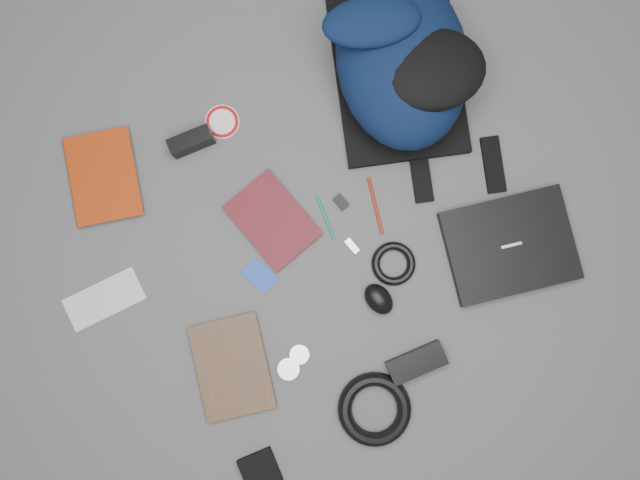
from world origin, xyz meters
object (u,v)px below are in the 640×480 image
backpack (402,61)px  comic_book (197,375)px  textbook_red (70,184)px  mouse (379,299)px  power_brick (416,363)px  laptop (510,246)px  pouch (260,471)px  compact_camera (191,142)px  dvd_case (273,221)px

backpack → comic_book: bearing=-131.0°
textbook_red → mouse: bearing=-31.8°
mouse → power_brick: bearing=-98.0°
laptop → textbook_red: (-0.87, 0.71, -0.00)m
textbook_red → pouch: textbook_red is taller
textbook_red → power_brick: size_ratio=1.60×
compact_camera → mouse: compact_camera is taller
textbook_red → mouse: 0.84m
textbook_red → compact_camera: size_ratio=2.08×
laptop → dvd_case: laptop is taller
mouse → pouch: 0.52m
textbook_red → mouse: mouse is taller
compact_camera → dvd_case: bearing=-66.6°
power_brick → backpack: bearing=70.1°
compact_camera → pouch: compact_camera is taller
backpack → power_brick: bearing=-94.5°
power_brick → compact_camera: bearing=112.4°
backpack → mouse: 0.59m
pouch → backpack: bearing=39.6°
dvd_case → pouch: bearing=-132.7°
textbook_red → pouch: size_ratio=2.62×
comic_book → mouse: size_ratio=2.85×
laptop → compact_camera: size_ratio=2.82×
compact_camera → mouse: (0.20, -0.58, -0.01)m
comic_book → mouse: bearing=9.6°
backpack → comic_book: backpack is taller
laptop → pouch: size_ratio=3.55×
backpack → power_brick: (-0.35, -0.65, -0.09)m
dvd_case → compact_camera: 0.29m
laptop → comic_book: laptop is taller
backpack → power_brick: 0.74m
textbook_red → dvd_case: (0.39, -0.35, -0.00)m
comic_book → compact_camera: compact_camera is taller
laptop → comic_book: 0.85m
comic_book → power_brick: (0.48, -0.26, 0.01)m
power_brick → dvd_case: bearing=112.3°
dvd_case → compact_camera: bearing=95.7°
comic_book → compact_camera: size_ratio=2.19×
textbook_red → backpack: bearing=7.6°
laptop → comic_book: bearing=-171.2°
backpack → dvd_case: backpack is taller
backpack → textbook_red: backpack is taller
backpack → compact_camera: size_ratio=4.48×
laptop → dvd_case: size_ratio=1.45×
mouse → textbook_red: bearing=120.9°
comic_book → textbook_red: bearing=111.3°
dvd_case → mouse: (0.13, -0.31, 0.01)m
textbook_red → comic_book: size_ratio=0.95×
backpack → laptop: (0.01, -0.53, -0.09)m
backpack → textbook_red: size_ratio=2.15×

